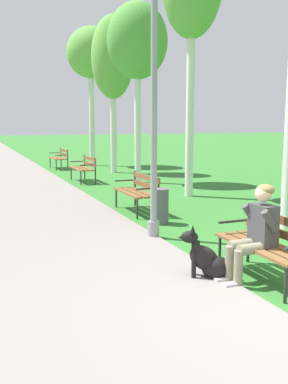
# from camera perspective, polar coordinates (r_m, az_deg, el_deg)

# --- Properties ---
(park_bench_near) EXTENTS (0.55, 1.50, 0.85)m
(park_bench_near) POSITION_cam_1_polar(r_m,az_deg,el_deg) (5.84, 15.98, -6.14)
(park_bench_near) COLOR brown
(park_bench_near) RESTS_ON ground
(park_bench_mid) EXTENTS (0.55, 1.50, 0.85)m
(park_bench_mid) POSITION_cam_1_polar(r_m,az_deg,el_deg) (9.79, -0.72, 0.35)
(park_bench_mid) COLOR brown
(park_bench_mid) RESTS_ON ground
(park_bench_far) EXTENTS (0.55, 1.50, 0.85)m
(park_bench_far) POSITION_cam_1_polar(r_m,az_deg,el_deg) (14.82, -7.76, 3.30)
(park_bench_far) COLOR brown
(park_bench_far) RESTS_ON ground
(park_bench_furthest) EXTENTS (0.55, 1.50, 0.85)m
(park_bench_furthest) POSITION_cam_1_polar(r_m,az_deg,el_deg) (19.09, -10.89, 4.53)
(park_bench_furthest) COLOR brown
(park_bench_furthest) RESTS_ON ground
(person_seated_on_near_bench) EXTENTS (0.74, 0.49, 1.25)m
(person_seated_on_near_bench) POSITION_cam_1_polar(r_m,az_deg,el_deg) (5.69, 14.34, -4.75)
(person_seated_on_near_bench) COLOR gray
(person_seated_on_near_bench) RESTS_ON ground
(dog_black) EXTENTS (0.77, 0.49, 0.71)m
(dog_black) POSITION_cam_1_polar(r_m,az_deg,el_deg) (5.75, 8.27, -8.76)
(dog_black) COLOR black
(dog_black) RESTS_ON ground
(lamp_post_near) EXTENTS (0.24, 0.24, 4.40)m
(lamp_post_near) POSITION_cam_1_polar(r_m,az_deg,el_deg) (7.46, 1.30, 11.14)
(lamp_post_near) COLOR gray
(lamp_post_near) RESTS_ON ground
(birch_tree_fourth) EXTENTS (1.97, 1.74, 5.75)m
(birch_tree_fourth) POSITION_cam_1_polar(r_m,az_deg,el_deg) (14.71, -0.86, 18.90)
(birch_tree_fourth) COLOR silver
(birch_tree_fourth) RESTS_ON ground
(birch_tree_fifth) EXTENTS (1.64, 1.62, 5.99)m
(birch_tree_fifth) POSITION_cam_1_polar(r_m,az_deg,el_deg) (17.48, -4.10, 16.90)
(birch_tree_fifth) COLOR silver
(birch_tree_fifth) RESTS_ON ground
(birch_tree_sixth) EXTENTS (2.11, 2.22, 6.12)m
(birch_tree_sixth) POSITION_cam_1_polar(r_m,az_deg,el_deg) (20.42, -6.96, 17.40)
(birch_tree_sixth) COLOR silver
(birch_tree_sixth) RESTS_ON ground
(litter_bin) EXTENTS (0.36, 0.36, 0.70)m
(litter_bin) POSITION_cam_1_polar(r_m,az_deg,el_deg) (8.72, 2.03, -1.85)
(litter_bin) COLOR #515156
(litter_bin) RESTS_ON ground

